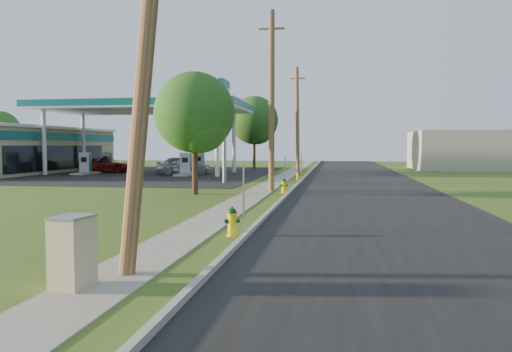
{
  "coord_description": "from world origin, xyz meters",
  "views": [
    {
      "loc": [
        2.93,
        -10.06,
        2.54
      ],
      "look_at": [
        0.0,
        8.0,
        1.4
      ],
      "focal_mm": 35.0,
      "sensor_mm": 36.0,
      "label": 1
    }
  ],
  "objects_px": {
    "fuel_pump_nw": "(85,166)",
    "hydrant_mid": "(284,185)",
    "fuel_pump_ne": "(186,167)",
    "car_silver": "(183,165)",
    "fuel_pump_sw": "(107,164)",
    "car_red": "(107,165)",
    "utility_pole_mid": "(272,101)",
    "tree_verge": "(196,116)",
    "utility_pole_far": "(297,120)",
    "fuel_pump_se": "(199,165)",
    "tree_back": "(1,132)",
    "hydrant_near": "(232,222)",
    "utility_cabinet": "(73,252)",
    "hydrant_far": "(298,176)",
    "price_pylon": "(224,101)",
    "utility_pole_near": "(148,24)",
    "tree_lot": "(255,122)"
  },
  "relations": [
    {
      "from": "fuel_pump_sw",
      "to": "hydrant_near",
      "type": "xyz_separation_m",
      "value": [
        18.57,
        -30.6,
        -0.31
      ]
    },
    {
      "from": "utility_pole_far",
      "to": "hydrant_far",
      "type": "relative_size",
      "value": 13.28
    },
    {
      "from": "utility_pole_mid",
      "to": "tree_verge",
      "type": "xyz_separation_m",
      "value": [
        -3.57,
        -2.37,
        -0.92
      ]
    },
    {
      "from": "tree_back",
      "to": "hydrant_near",
      "type": "relative_size",
      "value": 7.38
    },
    {
      "from": "fuel_pump_nw",
      "to": "car_red",
      "type": "xyz_separation_m",
      "value": [
        0.46,
        3.11,
        -0.04
      ]
    },
    {
      "from": "fuel_pump_sw",
      "to": "car_silver",
      "type": "distance_m",
      "value": 8.63
    },
    {
      "from": "utility_pole_mid",
      "to": "car_red",
      "type": "height_order",
      "value": "utility_pole_mid"
    },
    {
      "from": "hydrant_near",
      "to": "hydrant_mid",
      "type": "bearing_deg",
      "value": 89.5
    },
    {
      "from": "hydrant_far",
      "to": "car_silver",
      "type": "height_order",
      "value": "car_silver"
    },
    {
      "from": "fuel_pump_nw",
      "to": "fuel_pump_sw",
      "type": "height_order",
      "value": "same"
    },
    {
      "from": "utility_pole_mid",
      "to": "hydrant_far",
      "type": "bearing_deg",
      "value": 84.78
    },
    {
      "from": "utility_pole_far",
      "to": "price_pylon",
      "type": "relative_size",
      "value": 1.39
    },
    {
      "from": "fuel_pump_nw",
      "to": "hydrant_mid",
      "type": "height_order",
      "value": "fuel_pump_nw"
    },
    {
      "from": "tree_verge",
      "to": "hydrant_far",
      "type": "relative_size",
      "value": 8.76
    },
    {
      "from": "fuel_pump_sw",
      "to": "car_red",
      "type": "bearing_deg",
      "value": -62.55
    },
    {
      "from": "fuel_pump_nw",
      "to": "tree_back",
      "type": "bearing_deg",
      "value": 149.04
    },
    {
      "from": "fuel_pump_se",
      "to": "hydrant_mid",
      "type": "relative_size",
      "value": 3.87
    },
    {
      "from": "car_silver",
      "to": "car_red",
      "type": "bearing_deg",
      "value": 61.3
    },
    {
      "from": "fuel_pump_sw",
      "to": "tree_lot",
      "type": "xyz_separation_m",
      "value": [
        12.94,
        7.62,
        4.22
      ]
    },
    {
      "from": "utility_pole_near",
      "to": "tree_lot",
      "type": "relative_size",
      "value": 1.24
    },
    {
      "from": "utility_pole_far",
      "to": "fuel_pump_se",
      "type": "height_order",
      "value": "utility_pole_far"
    },
    {
      "from": "utility_cabinet",
      "to": "car_silver",
      "type": "bearing_deg",
      "value": 104.34
    },
    {
      "from": "car_silver",
      "to": "price_pylon",
      "type": "bearing_deg",
      "value": -165.09
    },
    {
      "from": "fuel_pump_ne",
      "to": "car_silver",
      "type": "height_order",
      "value": "fuel_pump_ne"
    },
    {
      "from": "tree_back",
      "to": "hydrant_far",
      "type": "xyz_separation_m",
      "value": [
        32.91,
        -12.9,
        -3.64
      ]
    },
    {
      "from": "tree_lot",
      "to": "car_silver",
      "type": "xyz_separation_m",
      "value": [
        -4.67,
        -10.07,
        -4.14
      ]
    },
    {
      "from": "fuel_pump_ne",
      "to": "utility_cabinet",
      "type": "distance_m",
      "value": 32.98
    },
    {
      "from": "utility_pole_mid",
      "to": "tree_back",
      "type": "height_order",
      "value": "utility_pole_mid"
    },
    {
      "from": "tree_verge",
      "to": "price_pylon",
      "type": "bearing_deg",
      "value": 92.37
    },
    {
      "from": "fuel_pump_nw",
      "to": "fuel_pump_ne",
      "type": "height_order",
      "value": "same"
    },
    {
      "from": "fuel_pump_se",
      "to": "utility_cabinet",
      "type": "xyz_separation_m",
      "value": [
        7.86,
        -36.03,
        -0.07
      ]
    },
    {
      "from": "fuel_pump_nw",
      "to": "hydrant_mid",
      "type": "distance_m",
      "value": 23.31
    },
    {
      "from": "utility_cabinet",
      "to": "tree_verge",
      "type": "bearing_deg",
      "value": 98.64
    },
    {
      "from": "price_pylon",
      "to": "utility_pole_far",
      "type": "bearing_deg",
      "value": 72.67
    },
    {
      "from": "fuel_pump_sw",
      "to": "car_red",
      "type": "distance_m",
      "value": 1.01
    },
    {
      "from": "utility_pole_near",
      "to": "tree_back",
      "type": "relative_size",
      "value": 1.53
    },
    {
      "from": "fuel_pump_sw",
      "to": "tree_back",
      "type": "distance_m",
      "value": 15.28
    },
    {
      "from": "fuel_pump_sw",
      "to": "utility_pole_near",
      "type": "bearing_deg",
      "value": -62.91
    },
    {
      "from": "utility_pole_mid",
      "to": "fuel_pump_sw",
      "type": "height_order",
      "value": "utility_pole_mid"
    },
    {
      "from": "hydrant_near",
      "to": "tree_verge",
      "type": "bearing_deg",
      "value": 110.72
    },
    {
      "from": "utility_cabinet",
      "to": "car_red",
      "type": "height_order",
      "value": "car_red"
    },
    {
      "from": "utility_pole_far",
      "to": "car_red",
      "type": "distance_m",
      "value": 18.02
    },
    {
      "from": "fuel_pump_sw",
      "to": "fuel_pump_se",
      "type": "distance_m",
      "value": 9.0
    },
    {
      "from": "utility_pole_mid",
      "to": "car_silver",
      "type": "distance_m",
      "value": 17.93
    },
    {
      "from": "tree_verge",
      "to": "car_silver",
      "type": "height_order",
      "value": "tree_verge"
    },
    {
      "from": "fuel_pump_se",
      "to": "utility_cabinet",
      "type": "distance_m",
      "value": 36.87
    },
    {
      "from": "utility_pole_mid",
      "to": "fuel_pump_ne",
      "type": "height_order",
      "value": "utility_pole_mid"
    },
    {
      "from": "tree_verge",
      "to": "hydrant_near",
      "type": "height_order",
      "value": "tree_verge"
    },
    {
      "from": "fuel_pump_sw",
      "to": "car_silver",
      "type": "height_order",
      "value": "fuel_pump_sw"
    },
    {
      "from": "car_silver",
      "to": "tree_verge",
      "type": "bearing_deg",
      "value": -177.74
    }
  ]
}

